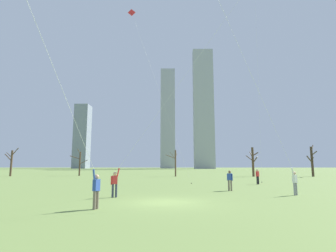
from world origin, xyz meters
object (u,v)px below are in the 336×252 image
kite_flyer_midfield_center_purple (82,153)px  kite_flyer_foreground_left_white (141,145)px  kite_flyer_far_back_blue (276,137)px  bare_tree_far_right_edge (253,161)px  bare_tree_right_of_center (80,163)px  distant_kite_low_near_trees_red (137,28)px  bystander_far_off_by_trees (258,176)px  bystander_strolling_midfield (230,179)px  distant_kite_high_overhead_orange (256,11)px  bare_tree_leftmost (312,160)px  bare_tree_rightmost (11,162)px  bare_tree_center (175,162)px

kite_flyer_midfield_center_purple → kite_flyer_foreground_left_white: size_ratio=0.68×
kite_flyer_far_back_blue → bare_tree_far_right_edge: bearing=75.9°
kite_flyer_foreground_left_white → bare_tree_right_of_center: kite_flyer_foreground_left_white is taller
kite_flyer_foreground_left_white → distant_kite_low_near_trees_red: (-2.16, 12.71, 15.42)m
bystander_far_off_by_trees → bare_tree_right_of_center: (-27.20, 22.45, 1.61)m
bystander_far_off_by_trees → bare_tree_right_of_center: 35.30m
bystander_strolling_midfield → bare_tree_far_right_edge: bearing=69.3°
kite_flyer_midfield_center_purple → bystander_strolling_midfield: (8.75, 10.15, -1.69)m
distant_kite_low_near_trees_red → distant_kite_high_overhead_orange: bearing=-0.1°
bystander_strolling_midfield → bare_tree_right_of_center: 37.33m
distant_kite_high_overhead_orange → distant_kite_low_near_trees_red: (-14.70, 0.02, -2.08)m
kite_flyer_midfield_center_purple → kite_flyer_foreground_left_white: (1.93, 5.88, 0.81)m
kite_flyer_far_back_blue → distant_kite_low_near_trees_red: bearing=132.9°
distant_kite_low_near_trees_red → bare_tree_leftmost: distant_kite_low_near_trees_red is taller
kite_flyer_far_back_blue → bystander_strolling_midfield: 5.49m
kite_flyer_midfield_center_purple → bare_tree_rightmost: size_ratio=2.60×
bystander_strolling_midfield → bare_tree_center: bearing=98.6°
bare_tree_right_of_center → bare_tree_leftmost: 43.44m
bare_tree_rightmost → bare_tree_leftmost: (55.44, -0.97, 0.32)m
kite_flyer_foreground_left_white → distant_kite_high_overhead_orange: distant_kite_high_overhead_orange is taller
distant_kite_low_near_trees_red → bare_tree_far_right_edge: distant_kite_low_near_trees_red is taller
kite_flyer_far_back_blue → distant_kite_high_overhead_orange: bearing=75.0°
kite_flyer_far_back_blue → bystander_far_off_by_trees: (2.14, 11.03, -3.09)m
kite_flyer_far_back_blue → bare_tree_far_right_edge: 31.54m
bystander_strolling_midfield → distant_kite_low_near_trees_red: 21.75m
bare_tree_rightmost → kite_flyer_far_back_blue: bearing=-40.1°
kite_flyer_far_back_blue → distant_kite_high_overhead_orange: size_ratio=0.63×
kite_flyer_far_back_blue → bare_tree_far_right_edge: kite_flyer_far_back_blue is taller
kite_flyer_midfield_center_purple → bare_tree_leftmost: bearing=51.3°
kite_flyer_far_back_blue → bare_tree_rightmost: 48.64m
kite_flyer_midfield_center_purple → bystander_far_off_by_trees: bearing=52.5°
kite_flyer_foreground_left_white → distant_kite_low_near_trees_red: bearing=99.7°
bare_tree_leftmost → bare_tree_right_of_center: bearing=175.9°
kite_flyer_foreground_left_white → bare_tree_right_of_center: 37.44m
bare_tree_rightmost → bare_tree_leftmost: bearing=-1.0°
kite_flyer_midfield_center_purple → kite_flyer_far_back_blue: size_ratio=0.89×
kite_flyer_far_back_blue → bystander_far_off_by_trees: 11.66m
bystander_strolling_midfield → bare_tree_right_of_center: (-22.64, 29.65, 1.61)m
bare_tree_center → kite_flyer_far_back_blue: bearing=-78.0°
kite_flyer_foreground_left_white → bare_tree_leftmost: kite_flyer_foreground_left_white is taller
kite_flyer_far_back_blue → bare_tree_center: (-6.51, 30.71, -1.45)m
distant_kite_low_near_trees_red → bare_tree_leftmost: size_ratio=3.68×
distant_kite_high_overhead_orange → bare_tree_far_right_edge: 26.15m
kite_flyer_midfield_center_purple → distant_kite_low_near_trees_red: size_ratio=0.64×
bystander_strolling_midfield → bystander_far_off_by_trees: same height
kite_flyer_midfield_center_purple → bystander_strolling_midfield: kite_flyer_midfield_center_purple is taller
kite_flyer_midfield_center_purple → bare_tree_far_right_edge: (18.83, 36.89, 0.17)m
kite_flyer_far_back_blue → distant_kite_low_near_trees_red: 22.37m
distant_kite_high_overhead_orange → bare_tree_right_of_center: bearing=143.2°
distant_kite_high_overhead_orange → bare_tree_leftmost: bearing=50.4°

